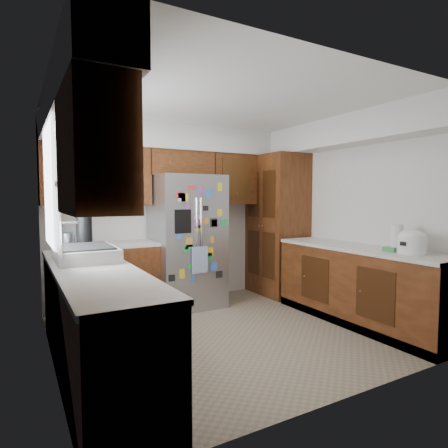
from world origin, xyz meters
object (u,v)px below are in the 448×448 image
(fridge, at_px, (187,241))
(rice_cooker, at_px, (412,241))
(paper_towel, at_px, (397,238))
(pantry, at_px, (277,225))

(fridge, distance_m, rice_cooker, 2.77)
(paper_towel, bearing_deg, fridge, 125.44)
(pantry, bearing_deg, fridge, 177.95)
(fridge, height_order, paper_towel, fridge)
(pantry, height_order, rice_cooker, pantry)
(fridge, relative_size, paper_towel, 6.18)
(pantry, height_order, fridge, pantry)
(pantry, bearing_deg, rice_cooker, -90.01)
(rice_cooker, bearing_deg, fridge, 122.87)
(paper_towel, bearing_deg, pantry, 90.45)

